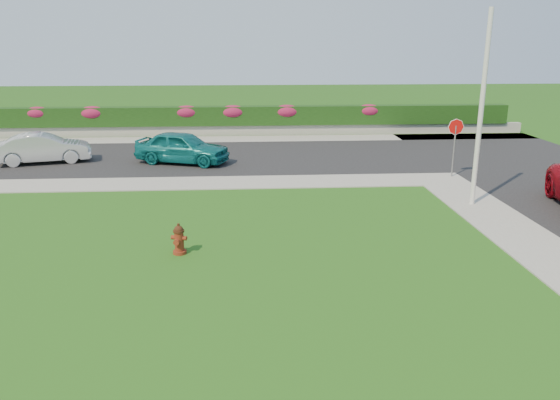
{
  "coord_description": "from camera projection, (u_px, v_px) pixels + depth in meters",
  "views": [
    {
      "loc": [
        -0.81,
        -11.9,
        5.35
      ],
      "look_at": [
        0.17,
        3.39,
        0.9
      ],
      "focal_mm": 35.0,
      "sensor_mm": 36.0,
      "label": 1
    }
  ],
  "objects": [
    {
      "name": "ground",
      "position": [
        282.0,
        276.0,
        12.94
      ],
      "size": [
        120.0,
        120.0,
        0.0
      ],
      "primitive_type": "plane",
      "color": "black",
      "rests_on": "ground"
    },
    {
      "name": "sidewalk_far",
      "position": [
        113.0,
        184.0,
        21.2
      ],
      "size": [
        24.0,
        2.0,
        0.04
      ],
      "primitive_type": "cube",
      "color": "gray",
      "rests_on": "ground"
    },
    {
      "name": "street_far",
      "position": [
        158.0,
        158.0,
        26.05
      ],
      "size": [
        26.0,
        8.0,
        0.04
      ],
      "primitive_type": "cube",
      "color": "black",
      "rests_on": "ground"
    },
    {
      "name": "flower_clump_a",
      "position": [
        38.0,
        113.0,
        31.41
      ],
      "size": [
        1.43,
        0.92,
        0.71
      ],
      "primitive_type": "ellipsoid",
      "color": "#A81C5C",
      "rests_on": "hedge"
    },
    {
      "name": "fire_hydrant",
      "position": [
        179.0,
        239.0,
        14.22
      ],
      "size": [
        0.43,
        0.41,
        0.83
      ],
      "rotation": [
        0.0,
        0.0,
        -0.27
      ],
      "color": "#541E0D",
      "rests_on": "ground"
    },
    {
      "name": "retaining_wall",
      "position": [
        242.0,
        130.0,
        32.45
      ],
      "size": [
        34.0,
        0.4,
        0.6
      ],
      "primitive_type": "cube",
      "color": "gray",
      "rests_on": "ground"
    },
    {
      "name": "flower_clump_b",
      "position": [
        92.0,
        113.0,
        31.61
      ],
      "size": [
        1.55,
        0.99,
        0.77
      ],
      "primitive_type": "ellipsoid",
      "color": "#A81C5C",
      "rests_on": "hedge"
    },
    {
      "name": "sedan_teal",
      "position": [
        182.0,
        147.0,
        24.67
      ],
      "size": [
        4.58,
        3.02,
        1.45
      ],
      "primitive_type": "imported",
      "rotation": [
        0.0,
        0.0,
        1.23
      ],
      "color": "#0D6568",
      "rests_on": "street_far"
    },
    {
      "name": "flower_clump_d",
      "position": [
        233.0,
        112.0,
        32.11
      ],
      "size": [
        1.56,
        1.01,
        0.78
      ],
      "primitive_type": "ellipsoid",
      "color": "#A81C5C",
      "rests_on": "hedge"
    },
    {
      "name": "curb_corner",
      "position": [
        440.0,
        179.0,
        21.99
      ],
      "size": [
        2.0,
        2.0,
        0.04
      ],
      "primitive_type": "cube",
      "color": "gray",
      "rests_on": "ground"
    },
    {
      "name": "hedge",
      "position": [
        242.0,
        116.0,
        32.31
      ],
      "size": [
        32.0,
        0.9,
        1.1
      ],
      "primitive_type": "cube",
      "color": "black",
      "rests_on": "retaining_wall"
    },
    {
      "name": "sidewalk_beyond",
      "position": [
        242.0,
        139.0,
        31.09
      ],
      "size": [
        34.0,
        2.0,
        0.04
      ],
      "primitive_type": "cube",
      "color": "gray",
      "rests_on": "ground"
    },
    {
      "name": "stop_sign",
      "position": [
        455.0,
        134.0,
        21.93
      ],
      "size": [
        0.66,
        0.06,
        2.4
      ],
      "rotation": [
        0.0,
        0.0,
        -0.39
      ],
      "color": "slate",
      "rests_on": "ground"
    },
    {
      "name": "sedan_silver",
      "position": [
        44.0,
        148.0,
        24.74
      ],
      "size": [
        4.31,
        2.41,
        1.35
      ],
      "primitive_type": "imported",
      "rotation": [
        0.0,
        0.0,
        1.83
      ],
      "color": "#AFB2B7",
      "rests_on": "street_far"
    },
    {
      "name": "flower_clump_e",
      "position": [
        287.0,
        111.0,
        32.31
      ],
      "size": [
        1.56,
        1.01,
        0.78
      ],
      "primitive_type": "ellipsoid",
      "color": "#A81C5C",
      "rests_on": "hedge"
    },
    {
      "name": "flower_clump_c",
      "position": [
        187.0,
        112.0,
        31.94
      ],
      "size": [
        1.52,
        0.98,
        0.76
      ],
      "primitive_type": "ellipsoid",
      "color": "#A81C5C",
      "rests_on": "hedge"
    },
    {
      "name": "utility_pole",
      "position": [
        481.0,
        111.0,
        17.7
      ],
      "size": [
        0.16,
        0.16,
        6.39
      ],
      "primitive_type": "cylinder",
      "color": "silver",
      "rests_on": "ground"
    },
    {
      "name": "flower_clump_f",
      "position": [
        369.0,
        110.0,
        32.6
      ],
      "size": [
        1.47,
        0.95,
        0.74
      ],
      "primitive_type": "ellipsoid",
      "color": "#A81C5C",
      "rests_on": "hedge"
    }
  ]
}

